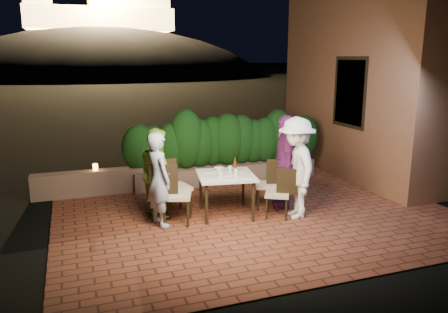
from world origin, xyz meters
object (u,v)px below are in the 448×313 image
dining_table (226,195)px  chair_left_front (177,194)px  beer_bottle (235,165)px  diner_green (158,172)px  parapet_lamp (95,167)px  bowl (219,169)px  diner_white (296,168)px  diner_purple (285,161)px  chair_right_back (267,184)px  chair_right_front (277,193)px  chair_left_back (175,186)px  diner_blue (159,179)px

dining_table → chair_left_front: (-0.91, -0.08, 0.13)m
beer_bottle → diner_green: size_ratio=0.18×
dining_table → parapet_lamp: dining_table is taller
bowl → chair_left_front: chair_left_front is taller
diner_white → diner_purple: (0.07, 0.55, -0.01)m
chair_right_back → diner_white: bearing=136.4°
chair_right_front → diner_white: 0.55m
chair_left_back → chair_right_back: size_ratio=1.10×
chair_right_back → diner_purple: (0.34, -0.01, 0.40)m
diner_blue → diner_purple: 2.40m
chair_right_front → diner_blue: (-2.02, 0.32, 0.35)m
chair_left_front → parapet_lamp: 2.43m
beer_bottle → chair_left_back: 1.13m
bowl → chair_left_back: (-0.82, 0.04, -0.26)m
bowl → chair_right_back: chair_right_back is taller
chair_left_front → chair_left_back: chair_left_back is taller
diner_white → parapet_lamp: (-3.22, 2.51, -0.32)m
dining_table → chair_left_front: bearing=-175.0°
diner_green → parapet_lamp: bearing=27.9°
diner_white → diner_green: bearing=-102.5°
beer_bottle → diner_green: bearing=162.7°
chair_right_back → diner_purple: size_ratio=0.54×
chair_left_back → diner_white: (1.95, -0.83, 0.37)m
diner_purple → beer_bottle: bearing=-65.5°
bowl → chair_right_front: 1.14m
dining_table → parapet_lamp: bearing=135.8°
beer_bottle → diner_blue: bearing=-175.6°
chair_left_back → diner_green: (-0.28, 0.08, 0.27)m
chair_left_front → diner_purple: diner_purple is taller
chair_left_back → diner_purple: bearing=-20.6°
bowl → diner_purple: 1.24m
bowl → chair_left_back: chair_left_back is taller
diner_purple → diner_white: bearing=14.6°
diner_blue → diner_purple: diner_purple is taller
diner_purple → diner_green: bearing=-76.8°
beer_bottle → chair_right_front: beer_bottle is taller
diner_blue → parapet_lamp: 2.30m
diner_white → chair_left_front: bearing=-91.3°
diner_blue → diner_purple: (2.40, 0.15, 0.08)m
chair_left_front → chair_right_back: chair_left_front is taller
bowl → diner_purple: size_ratio=0.11×
chair_right_back → diner_blue: (-2.05, -0.16, 0.32)m
parapet_lamp → chair_left_front: bearing=-60.7°
chair_left_back → diner_green: 0.40m
chair_right_front → diner_white: size_ratio=0.50×
bowl → diner_blue: 1.25m
chair_right_front → diner_purple: 0.74m
chair_right_front → diner_purple: diner_purple is taller
chair_left_back → diner_blue: (-0.37, -0.43, 0.28)m
chair_right_back → diner_green: diner_green is taller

